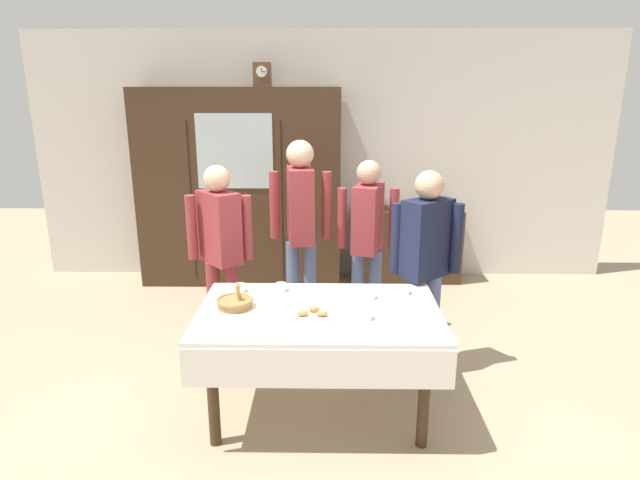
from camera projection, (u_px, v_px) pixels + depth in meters
The scene contains 21 objects.
ground_plane at pixel (320, 396), 3.81m from camera, with size 12.00×12.00×0.00m, color tan.
back_wall at pixel (323, 158), 5.99m from camera, with size 6.40×0.10×2.70m, color silver.
dining_table at pixel (319, 328), 3.41m from camera, with size 1.54×0.96×0.75m.
wall_cabinet at pixel (240, 188), 5.80m from camera, with size 2.17×0.46×2.11m.
mantel_clock at pixel (262, 75), 5.47m from camera, with size 0.18×0.11×0.24m.
bookshelf_low at pixel (406, 245), 6.00m from camera, with size 1.20×0.35×0.82m.
book_stack at pixel (408, 207), 5.88m from camera, with size 0.15×0.21×0.06m.
tea_cup_mid_left at pixel (370, 296), 3.58m from camera, with size 0.13×0.13×0.06m.
tea_cup_far_right at pixel (281, 288), 3.71m from camera, with size 0.13×0.13×0.06m.
tea_cup_front_edge at pixel (366, 316), 3.26m from camera, with size 0.13×0.13×0.06m.
tea_cup_center at pixel (240, 289), 3.69m from camera, with size 0.13×0.13×0.06m.
tea_cup_near_right at pixel (404, 291), 3.65m from camera, with size 0.13×0.13×0.06m.
bread_basket at pixel (235, 302), 3.45m from camera, with size 0.24×0.24×0.16m.
pastry_plate at pixel (312, 315), 3.31m from camera, with size 0.28×0.28×0.05m.
spoon_center at pixel (275, 325), 3.20m from camera, with size 0.12×0.02×0.01m.
spoon_far_left at pixel (353, 293), 3.68m from camera, with size 0.12×0.02×0.01m.
spoon_mid_right at pixel (300, 302), 3.53m from camera, with size 0.12×0.02×0.01m.
person_beside_shelf at pixel (367, 232), 4.56m from camera, with size 0.52×0.40×1.54m.
person_by_cabinet at pixel (220, 242), 4.25m from camera, with size 0.52×0.40×1.54m.
person_behind_table_left at pixel (426, 254), 3.93m from camera, with size 0.52×0.38×1.55m.
person_behind_table_right at pixel (301, 219), 4.53m from camera, with size 0.52×0.38×1.70m.
Camera 1 is at (0.05, -3.36, 2.12)m, focal length 30.08 mm.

